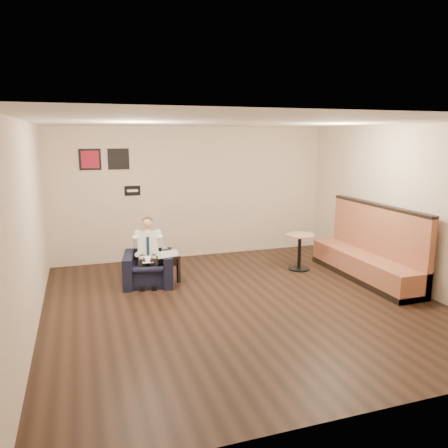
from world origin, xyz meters
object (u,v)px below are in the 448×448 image
object	(u,v)px
seated_man	(148,255)
cafe_table	(299,252)
banquette	(366,243)
side_table	(158,269)
smartphone	(155,253)
armchair	(148,261)
coffee_mug	(163,250)
green_folder	(157,256)

from	to	relation	value
seated_man	cafe_table	xyz separation A→B (m)	(2.99, 0.03, -0.21)
banquette	cafe_table	xyz separation A→B (m)	(-0.88, 0.89, -0.32)
side_table	smartphone	distance (m)	0.31
armchair	side_table	size ratio (longest dim) A/B	1.42
armchair	banquette	bearing A→B (deg)	-3.94
seated_man	coffee_mug	world-z (taller)	seated_man
side_table	green_folder	bearing A→B (deg)	-126.16
seated_man	cafe_table	world-z (taller)	seated_man
smartphone	cafe_table	size ratio (longest dim) A/B	0.21
coffee_mug	green_folder	bearing A→B (deg)	-126.16
smartphone	banquette	distance (m)	3.87
seated_man	green_folder	world-z (taller)	seated_man
armchair	smartphone	bearing A→B (deg)	64.41
smartphone	banquette	xyz separation A→B (m)	(3.67, -1.20, 0.19)
seated_man	coffee_mug	bearing A→B (deg)	56.26
smartphone	cafe_table	bearing A→B (deg)	-16.55
seated_man	side_table	xyz separation A→B (m)	(0.20, 0.16, -0.32)
armchair	coffee_mug	xyz separation A→B (m)	(0.32, 0.24, 0.13)
green_folder	cafe_table	distance (m)	2.82
armchair	banquette	size ratio (longest dim) A/B	0.32
cafe_table	armchair	bearing A→B (deg)	178.52
coffee_mug	armchair	bearing A→B (deg)	-142.44
green_folder	banquette	xyz separation A→B (m)	(3.69, -0.99, 0.18)
coffee_mug	cafe_table	size ratio (longest dim) A/B	0.14
green_folder	coffee_mug	distance (m)	0.28
green_folder	smartphone	bearing A→B (deg)	86.19
green_folder	banquette	bearing A→B (deg)	-14.99
seated_man	smartphone	size ratio (longest dim) A/B	7.41
seated_man	smartphone	xyz separation A→B (m)	(0.19, 0.34, -0.07)
cafe_table	smartphone	bearing A→B (deg)	173.60
seated_man	cafe_table	size ratio (longest dim) A/B	1.58
armchair	seated_man	distance (m)	0.19
armchair	cafe_table	world-z (taller)	armchair
green_folder	side_table	bearing A→B (deg)	53.84
banquette	smartphone	bearing A→B (deg)	161.90
cafe_table	side_table	bearing A→B (deg)	177.30
coffee_mug	cafe_table	bearing A→B (deg)	-6.92
seated_man	banquette	xyz separation A→B (m)	(3.86, -0.86, 0.12)
coffee_mug	banquette	size ratio (longest dim) A/B	0.04
coffee_mug	cafe_table	world-z (taller)	cafe_table
side_table	coffee_mug	world-z (taller)	coffee_mug
coffee_mug	banquette	xyz separation A→B (m)	(3.53, -1.21, 0.14)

